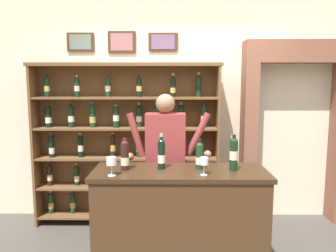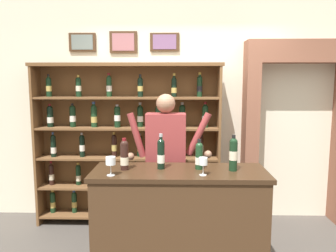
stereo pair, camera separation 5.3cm
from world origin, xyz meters
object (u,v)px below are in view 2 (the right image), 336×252
wine_shelf (128,140)px  tasting_bottle_chianti (233,153)px  tasting_bottle_riserva (124,155)px  shopkeeper (166,154)px  tasting_bottle_prosecco (161,153)px  tasting_bottle_bianco (199,156)px  wine_glass_spare (203,162)px  tasting_counter (179,224)px  wine_glass_left (111,162)px

wine_shelf → tasting_bottle_chianti: bearing=-47.2°
tasting_bottle_riserva → shopkeeper: bearing=57.6°
tasting_bottle_prosecco → tasting_bottle_bianco: size_ratio=1.17×
wine_shelf → wine_glass_spare: (0.83, -1.34, 0.06)m
wine_shelf → tasting_counter: size_ratio=1.48×
wine_shelf → wine_glass_left: size_ratio=14.40×
tasting_bottle_prosecco → tasting_bottle_chianti: 0.64m
wine_shelf → tasting_bottle_prosecco: size_ratio=7.19×
shopkeeper → wine_glass_spare: (0.34, -0.72, 0.09)m
wine_glass_left → tasting_bottle_bianco: bearing=16.6°
tasting_bottle_riserva → tasting_bottle_chianti: (0.96, -0.01, 0.02)m
wine_shelf → wine_glass_spare: wine_shelf is taller
wine_shelf → tasting_bottle_chianti: (1.10, -1.19, 0.10)m
wine_glass_spare → tasting_bottle_prosecco: bearing=150.9°
tasting_counter → tasting_bottle_chianti: bearing=-0.4°
tasting_bottle_bianco → wine_glass_left: 0.79m
tasting_bottle_chianti → wine_glass_left: 1.06m
tasting_bottle_chianti → wine_glass_left: size_ratio=2.02×
shopkeeper → tasting_bottle_riserva: (-0.35, -0.56, 0.11)m
shopkeeper → tasting_bottle_bianco: (0.31, -0.52, 0.10)m
tasting_bottle_prosecco → wine_glass_spare: bearing=-29.1°
shopkeeper → tasting_bottle_riserva: bearing=-122.4°
tasting_counter → wine_glass_spare: wine_glass_spare is taller
wine_glass_spare → wine_glass_left: (-0.77, -0.03, 0.00)m
tasting_bottle_riserva → wine_glass_left: bearing=-114.6°
shopkeeper → tasting_bottle_prosecco: shopkeeper is taller
tasting_bottle_riserva → tasting_bottle_chianti: 0.96m
wine_shelf → shopkeeper: bearing=-51.6°
tasting_bottle_chianti → tasting_bottle_prosecco: bearing=175.1°
wine_shelf → tasting_counter: wine_shelf is taller
tasting_bottle_prosecco → tasting_bottle_chianti: bearing=-4.9°
wine_shelf → tasting_bottle_riserva: (0.14, -1.18, 0.08)m
tasting_counter → tasting_bottle_prosecco: (-0.17, 0.05, 0.64)m
wine_shelf → tasting_bottle_chianti: wine_shelf is taller
wine_glass_spare → wine_glass_left: 0.77m
tasting_bottle_riserva → wine_glass_left: tasting_bottle_riserva is taller
shopkeeper → wine_glass_left: size_ratio=10.36×
tasting_counter → wine_glass_spare: size_ratio=10.16×
tasting_bottle_riserva → tasting_bottle_chianti: size_ratio=0.89×
wine_shelf → tasting_counter: (0.63, -1.19, -0.55)m
wine_shelf → wine_glass_spare: size_ratio=15.05×
wine_shelf → wine_glass_spare: 1.58m
tasting_bottle_bianco → wine_glass_left: size_ratio=1.71×
tasting_bottle_chianti → shopkeeper: bearing=136.9°
shopkeeper → tasting_bottle_chianti: shopkeeper is taller
tasting_bottle_bianco → tasting_bottle_chianti: size_ratio=0.85×
tasting_bottle_riserva → wine_glass_left: size_ratio=1.79×
tasting_counter → wine_glass_spare: (0.20, -0.15, 0.61)m
wine_shelf → tasting_bottle_riserva: size_ratio=8.04×
shopkeeper → tasting_bottle_bianco: size_ratio=6.04×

